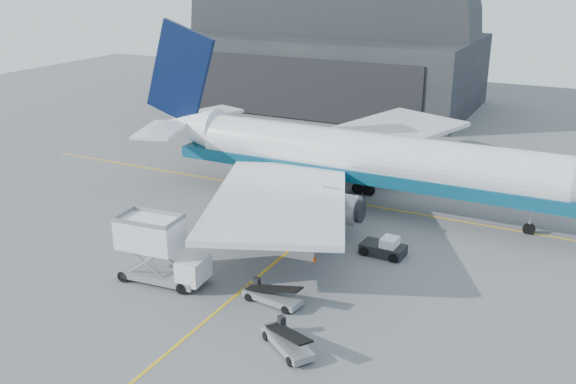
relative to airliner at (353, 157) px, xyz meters
The scene contains 9 objects.
ground 20.40m from the airliner, 91.68° to the right, with size 200.00×200.00×0.00m, color #565659.
taxi_lines 8.70m from the airliner, 94.66° to the right, with size 80.00×42.12×0.02m.
hangar 50.71m from the airliner, 116.55° to the left, with size 50.00×28.30×28.00m.
airliner is the anchor object (origin of this frame).
catering_truck 23.93m from the airliner, 107.35° to the right, with size 7.53×3.35×5.04m.
pushback_tug 13.21m from the airliner, 55.77° to the right, with size 3.82×2.36×1.72m.
belt_loader_a 22.39m from the airliner, 83.90° to the right, with size 4.88×2.15×1.83m.
belt_loader_b 27.67m from the airliner, 77.22° to the right, with size 4.61×3.83×1.84m.
traffic_cone 15.00m from the airliner, 81.05° to the right, with size 0.35×0.35×0.50m.
Camera 1 is at (22.69, -38.54, 23.44)m, focal length 40.00 mm.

